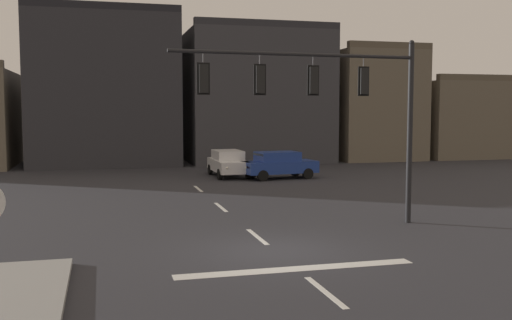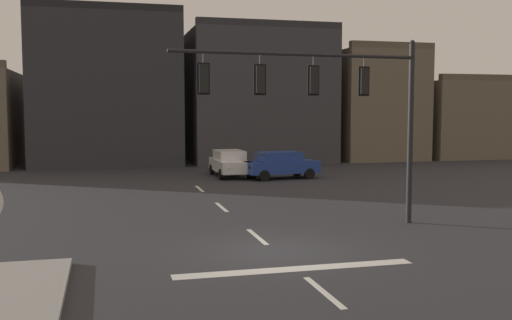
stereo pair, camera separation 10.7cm
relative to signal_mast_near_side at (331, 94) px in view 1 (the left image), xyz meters
The scene contains 7 objects.
ground_plane 6.11m from the signal_mast_near_side, 135.14° to the right, with size 400.00×400.00×0.00m, color #2B2B30.
stop_bar_paint 7.25m from the signal_mast_near_side, 120.42° to the right, with size 6.40×0.50×0.01m, color silver.
lane_centreline 5.48m from the signal_mast_near_side, 163.98° to the right, with size 0.16×26.40×0.01m.
signal_mast_near_side is the anchor object (origin of this frame).
car_lot_nearside 16.76m from the signal_mast_near_side, 90.48° to the left, with size 1.97×4.48×1.61m.
car_lot_middle 15.21m from the signal_mast_near_side, 79.95° to the left, with size 4.62×2.37×1.61m.
building_row 29.18m from the signal_mast_near_side, 81.78° to the left, with size 53.38×13.68×11.38m.
Camera 1 is at (-4.81, -16.16, 4.09)m, focal length 41.39 mm.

